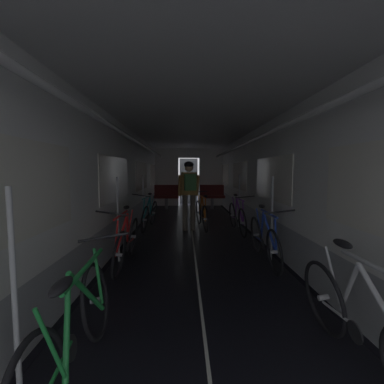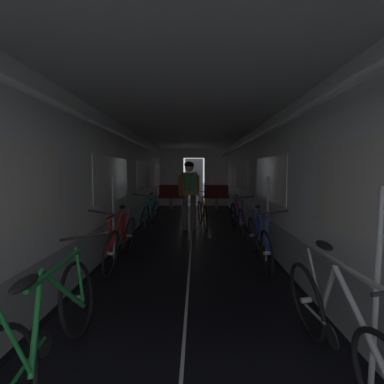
{
  "view_description": "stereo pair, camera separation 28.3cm",
  "coord_description": "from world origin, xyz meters",
  "px_view_note": "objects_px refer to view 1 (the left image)",
  "views": [
    {
      "loc": [
        -0.18,
        -2.14,
        1.49
      ],
      "look_at": [
        0.0,
        4.2,
        0.98
      ],
      "focal_mm": 24.36,
      "sensor_mm": 36.0,
      "label": 1
    },
    {
      "loc": [
        0.11,
        -2.14,
        1.49
      ],
      "look_at": [
        0.0,
        4.2,
        0.98
      ],
      "focal_mm": 24.36,
      "sensor_mm": 36.0,
      "label": 2
    }
  ],
  "objects_px": {
    "bicycle_green": "(76,330)",
    "bicycle_red": "(126,241)",
    "bicycle_orange_in_aisle": "(202,214)",
    "bicycle_blue": "(264,239)",
    "person_cyclist_aisle": "(189,188)",
    "bench_seat_far_left": "(166,195)",
    "bicycle_teal": "(149,214)",
    "bench_seat_far_right": "(212,194)",
    "bicycle_silver": "(362,324)",
    "bicycle_purple": "(237,217)"
  },
  "relations": [
    {
      "from": "bench_seat_far_left",
      "to": "bicycle_teal",
      "type": "xyz_separation_m",
      "value": [
        -0.19,
        -3.53,
        -0.19
      ]
    },
    {
      "from": "bicycle_blue",
      "to": "person_cyclist_aisle",
      "type": "bearing_deg",
      "value": 117.23
    },
    {
      "from": "bicycle_red",
      "to": "person_cyclist_aisle",
      "type": "height_order",
      "value": "person_cyclist_aisle"
    },
    {
      "from": "bicycle_red",
      "to": "bicycle_orange_in_aisle",
      "type": "height_order",
      "value": "bicycle_red"
    },
    {
      "from": "bicycle_green",
      "to": "bicycle_orange_in_aisle",
      "type": "xyz_separation_m",
      "value": [
        1.21,
        4.95,
        0.0
      ]
    },
    {
      "from": "bench_seat_far_right",
      "to": "bicycle_purple",
      "type": "bearing_deg",
      "value": -87.12
    },
    {
      "from": "bench_seat_far_left",
      "to": "bench_seat_far_right",
      "type": "bearing_deg",
      "value": 0.0
    },
    {
      "from": "bicycle_blue",
      "to": "bicycle_orange_in_aisle",
      "type": "distance_m",
      "value": 2.72
    },
    {
      "from": "bicycle_green",
      "to": "bicycle_red",
      "type": "relative_size",
      "value": 1.0
    },
    {
      "from": "person_cyclist_aisle",
      "to": "bicycle_purple",
      "type": "bearing_deg",
      "value": -10.56
    },
    {
      "from": "bicycle_blue",
      "to": "bicycle_green",
      "type": "height_order",
      "value": "bicycle_green"
    },
    {
      "from": "bench_seat_far_right",
      "to": "bicycle_red",
      "type": "relative_size",
      "value": 0.58
    },
    {
      "from": "bench_seat_far_right",
      "to": "bicycle_green",
      "type": "distance_m",
      "value": 8.65
    },
    {
      "from": "bench_seat_far_right",
      "to": "bicycle_silver",
      "type": "distance_m",
      "value": 8.45
    },
    {
      "from": "bicycle_silver",
      "to": "bicycle_orange_in_aisle",
      "type": "bearing_deg",
      "value": 99.74
    },
    {
      "from": "person_cyclist_aisle",
      "to": "bicycle_orange_in_aisle",
      "type": "height_order",
      "value": "person_cyclist_aisle"
    },
    {
      "from": "bicycle_teal",
      "to": "person_cyclist_aisle",
      "type": "distance_m",
      "value": 1.26
    },
    {
      "from": "bicycle_purple",
      "to": "bicycle_green",
      "type": "distance_m",
      "value": 4.91
    },
    {
      "from": "bench_seat_far_right",
      "to": "person_cyclist_aisle",
      "type": "xyz_separation_m",
      "value": [
        -0.97,
        -3.77,
        0.5
      ]
    },
    {
      "from": "bench_seat_far_right",
      "to": "bicycle_red",
      "type": "distance_m",
      "value": 6.46
    },
    {
      "from": "bench_seat_far_left",
      "to": "bicycle_red",
      "type": "height_order",
      "value": "bicycle_red"
    },
    {
      "from": "bench_seat_far_right",
      "to": "bicycle_orange_in_aisle",
      "type": "distance_m",
      "value": 3.56
    },
    {
      "from": "bicycle_green",
      "to": "bicycle_orange_in_aisle",
      "type": "relative_size",
      "value": 1.0
    },
    {
      "from": "bench_seat_far_right",
      "to": "bicycle_orange_in_aisle",
      "type": "xyz_separation_m",
      "value": [
        -0.63,
        -3.5,
        -0.18
      ]
    },
    {
      "from": "bicycle_blue",
      "to": "bicycle_silver",
      "type": "height_order",
      "value": "bicycle_silver"
    },
    {
      "from": "bicycle_teal",
      "to": "bicycle_red",
      "type": "relative_size",
      "value": 1.0
    },
    {
      "from": "bench_seat_far_left",
      "to": "bicycle_orange_in_aisle",
      "type": "relative_size",
      "value": 0.58
    },
    {
      "from": "bicycle_purple",
      "to": "bicycle_silver",
      "type": "xyz_separation_m",
      "value": [
        0.02,
        -4.45,
        -0.0
      ]
    },
    {
      "from": "person_cyclist_aisle",
      "to": "bicycle_orange_in_aisle",
      "type": "relative_size",
      "value": 1.03
    },
    {
      "from": "bench_seat_far_right",
      "to": "bicycle_blue",
      "type": "xyz_separation_m",
      "value": [
        0.22,
        -6.08,
        -0.19
      ]
    },
    {
      "from": "bench_seat_far_left",
      "to": "bicycle_purple",
      "type": "distance_m",
      "value": 4.47
    },
    {
      "from": "bicycle_orange_in_aisle",
      "to": "bench_seat_far_right",
      "type": "bearing_deg",
      "value": 79.79
    },
    {
      "from": "bicycle_silver",
      "to": "person_cyclist_aisle",
      "type": "xyz_separation_m",
      "value": [
        -1.18,
        4.67,
        0.69
      ]
    },
    {
      "from": "bicycle_teal",
      "to": "bicycle_red",
      "type": "distance_m",
      "value": 2.61
    },
    {
      "from": "person_cyclist_aisle",
      "to": "bicycle_orange_in_aisle",
      "type": "bearing_deg",
      "value": 38.53
    },
    {
      "from": "bicycle_purple",
      "to": "bicycle_teal",
      "type": "bearing_deg",
      "value": 168.14
    },
    {
      "from": "bench_seat_far_right",
      "to": "bicycle_blue",
      "type": "height_order",
      "value": "bench_seat_far_right"
    },
    {
      "from": "bicycle_green",
      "to": "bicycle_red",
      "type": "bearing_deg",
      "value": 94.02
    },
    {
      "from": "bench_seat_far_right",
      "to": "bicycle_silver",
      "type": "height_order",
      "value": "bicycle_silver"
    },
    {
      "from": "bicycle_teal",
      "to": "bench_seat_far_left",
      "type": "bearing_deg",
      "value": 86.86
    },
    {
      "from": "person_cyclist_aisle",
      "to": "bench_seat_far_right",
      "type": "bearing_deg",
      "value": 75.62
    },
    {
      "from": "bench_seat_far_left",
      "to": "bicycle_blue",
      "type": "relative_size",
      "value": 0.58
    },
    {
      "from": "person_cyclist_aisle",
      "to": "bicycle_orange_in_aisle",
      "type": "xyz_separation_m",
      "value": [
        0.34,
        0.27,
        -0.69
      ]
    },
    {
      "from": "bench_seat_far_right",
      "to": "person_cyclist_aisle",
      "type": "bearing_deg",
      "value": -104.38
    },
    {
      "from": "bicycle_green",
      "to": "bicycle_orange_in_aisle",
      "type": "distance_m",
      "value": 5.1
    },
    {
      "from": "bicycle_teal",
      "to": "bicycle_orange_in_aisle",
      "type": "relative_size",
      "value": 1.0
    },
    {
      "from": "bicycle_blue",
      "to": "bicycle_orange_in_aisle",
      "type": "xyz_separation_m",
      "value": [
        -0.85,
        2.58,
        0.0
      ]
    },
    {
      "from": "bicycle_blue",
      "to": "bicycle_red",
      "type": "xyz_separation_m",
      "value": [
        -2.23,
        -0.05,
        -0.0
      ]
    },
    {
      "from": "bicycle_teal",
      "to": "bicycle_orange_in_aisle",
      "type": "xyz_separation_m",
      "value": [
        1.36,
        0.02,
        0.0
      ]
    },
    {
      "from": "bicycle_teal",
      "to": "bicycle_silver",
      "type": "height_order",
      "value": "bicycle_silver"
    }
  ]
}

